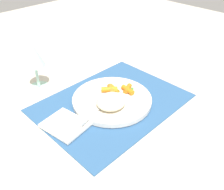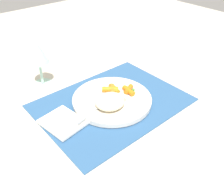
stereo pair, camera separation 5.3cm
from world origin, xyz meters
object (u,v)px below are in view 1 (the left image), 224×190
object	(u,v)px
fork	(105,103)
wine_glass	(33,55)
rice_mound	(111,101)
napkin	(65,125)
plate	(112,100)
carrot_portion	(117,89)

from	to	relation	value
fork	wine_glass	bearing A→B (deg)	106.43
fork	rice_mound	bearing A→B (deg)	-78.13
napkin	wine_glass	bearing A→B (deg)	75.69
rice_mound	wine_glass	xyz separation A→B (m)	(-0.08, 0.29, 0.08)
plate	napkin	size ratio (longest dim) A/B	2.14
carrot_portion	wine_glass	bearing A→B (deg)	122.11
plate	rice_mound	world-z (taller)	rice_mound
napkin	rice_mound	bearing A→B (deg)	-16.53
plate	napkin	bearing A→B (deg)	176.02
plate	rice_mound	distance (m)	0.05
carrot_portion	napkin	bearing A→B (deg)	-179.68
carrot_portion	wine_glass	distance (m)	0.30
fork	napkin	xyz separation A→B (m)	(-0.14, 0.02, -0.02)
fork	wine_glass	xyz separation A→B (m)	(-0.08, 0.26, 0.10)
rice_mound	fork	size ratio (longest dim) A/B	0.47
rice_mound	plate	bearing A→B (deg)	42.33
carrot_portion	wine_glass	size ratio (longest dim) A/B	0.56
plate	wine_glass	distance (m)	0.30
plate	wine_glass	bearing A→B (deg)	114.42
rice_mound	fork	bearing A→B (deg)	101.87
rice_mound	napkin	xyz separation A→B (m)	(-0.14, 0.04, -0.03)
carrot_portion	napkin	distance (m)	0.22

